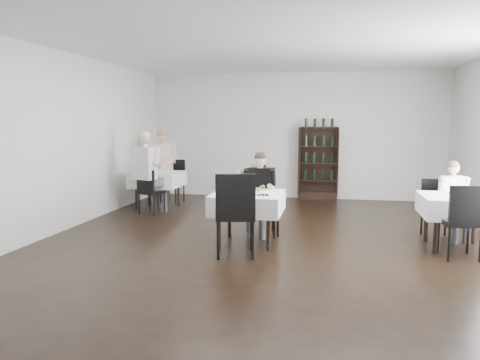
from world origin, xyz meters
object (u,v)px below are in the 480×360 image
(wine_shelf, at_px, (318,164))
(main_table, at_px, (248,203))
(potted_tree, at_px, (257,181))
(diner_main, at_px, (259,187))

(wine_shelf, distance_m, main_table, 4.41)
(wine_shelf, xyz_separation_m, potted_tree, (-1.44, -0.12, -0.42))
(potted_tree, relative_size, diner_main, 0.63)
(main_table, bearing_deg, potted_tree, 97.33)
(main_table, bearing_deg, wine_shelf, 78.22)
(main_table, xyz_separation_m, potted_tree, (-0.54, 4.20, -0.19))
(wine_shelf, height_order, diner_main, wine_shelf)
(main_table, distance_m, potted_tree, 4.24)
(main_table, xyz_separation_m, diner_main, (0.09, 0.54, 0.16))
(potted_tree, xyz_separation_m, diner_main, (0.63, -3.65, 0.36))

